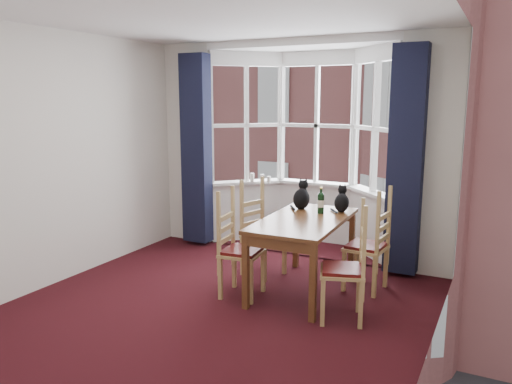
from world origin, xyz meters
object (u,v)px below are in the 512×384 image
Objects in this scene: wine_bottle at (321,202)px; candle_short at (262,178)px; chair_right_far at (374,249)px; candle_tall at (252,177)px; chair_left_far at (258,235)px; chair_right_near at (352,272)px; cat_left at (302,197)px; cat_right at (342,201)px; candle_extra at (269,179)px; chair_left_near at (234,252)px; dining_table at (304,227)px.

wine_bottle is 1.80m from candle_short.
candle_tall is (-2.08, 1.17, 0.46)m from chair_right_far.
chair_left_far is at bearing -176.68° from wine_bottle.
chair_right_near is at bearing -28.74° from chair_left_far.
cat_left reaches higher than candle_short.
cat_right is at bearing -34.30° from candle_short.
chair_right_near is at bearing -52.73° from wine_bottle.
wine_bottle is at bearing -24.22° from cat_left.
candle_extra is at bearing 110.18° from chair_left_far.
cat_right is at bearing -36.60° from candle_extra.
chair_left_far is at bearing 96.26° from chair_left_near.
candle_extra is at bearing 11.80° from candle_short.
candle_extra is (-1.41, 1.05, -0.01)m from cat_right.
cat_right is at bearing 63.79° from dining_table.
dining_table is 0.85m from chair_right_near.
wine_bottle is 2.62× the size of candle_short.
chair_right_far is 8.24× the size of candle_short.
cat_right is 1.75m from candle_extra.
candle_short is (-1.93, 2.01, 0.45)m from chair_right_near.
chair_right_near is 2.90m from candle_tall.
chair_right_far is 2.95× the size of cat_right.
dining_table is 4.82× the size of cat_right.
cat_left reaches higher than dining_table.
candle_extra is at bearing 11.49° from candle_tall.
cat_right is 2.55× the size of candle_tall.
candle_short is (-0.64, 1.97, 0.45)m from chair_left_near.
chair_right_near is 1.00× the size of chair_right_far.
wine_bottle reaches higher than candle_short.
candle_tall is (-0.79, 1.94, 0.46)m from chair_left_near.
chair_left_far is (-0.08, 0.71, 0.00)m from chair_left_near.
candle_tall is at bearing -168.51° from candle_extra.
cat_left reaches higher than candle_extra.
candle_short reaches higher than dining_table.
chair_left_near and chair_left_far have the same top height.
cat_right is (0.46, 0.06, -0.02)m from cat_left.
candle_extra is at bearing 146.39° from chair_right_far.
candle_tall reaches higher than candle_extra.
chair_right_near is 2.59× the size of cat_left.
candle_extra is at bearing 130.56° from cat_left.
cat_right reaches higher than chair_left_near.
chair_left_near is 2.59× the size of cat_left.
cat_right reaches higher than candle_extra.
dining_table is at bearing 144.96° from chair_right_near.
candle_tall is at bearing 148.95° from cat_right.
dining_table is at bearing -64.97° from cat_left.
chair_right_near is at bearing -46.17° from candle_short.
chair_right_far reaches higher than dining_table.
chair_left_near and chair_right_far have the same top height.
chair_left_near is at bearing -132.19° from wine_bottle.
chair_right_near is at bearing -47.91° from candle_extra.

